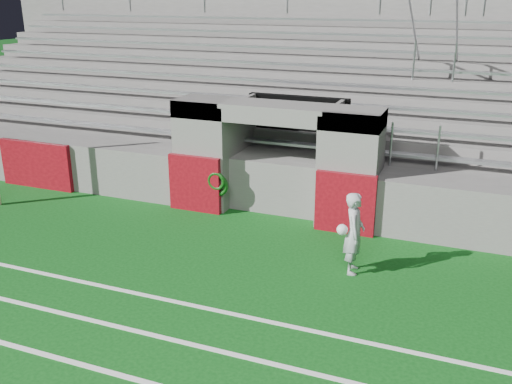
% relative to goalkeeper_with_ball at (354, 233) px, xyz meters
% --- Properties ---
extents(ground, '(90.00, 90.00, 0.00)m').
position_rel_goalkeeper_with_ball_xyz_m(ground, '(-2.36, -1.20, -0.78)').
color(ground, '#0B4511').
rests_on(ground, ground).
extents(stadium_structure, '(26.00, 8.48, 5.42)m').
position_rel_goalkeeper_with_ball_xyz_m(stadium_structure, '(-2.36, 6.77, 0.71)').
color(stadium_structure, '#615F5C').
rests_on(stadium_structure, ground).
extents(goalkeeper_with_ball, '(0.54, 0.62, 1.56)m').
position_rel_goalkeeper_with_ball_xyz_m(goalkeeper_with_ball, '(0.00, 0.00, 0.00)').
color(goalkeeper_with_ball, '#A5AAAF').
rests_on(goalkeeper_with_ball, ground).
extents(hose_coil, '(0.55, 0.14, 0.61)m').
position_rel_goalkeeper_with_ball_xyz_m(hose_coil, '(-3.58, 1.73, -0.03)').
color(hose_coil, '#0D440E').
rests_on(hose_coil, ground).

